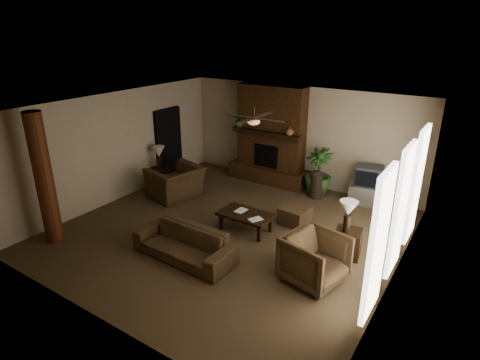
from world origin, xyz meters
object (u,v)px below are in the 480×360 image
Objects in this scene: floor_vase at (316,182)px; side_table_right at (348,243)px; armchair_right at (315,257)px; sofa at (184,239)px; log_column at (44,179)px; lamp_right at (348,211)px; side_table_left at (161,177)px; coffee_table at (246,216)px; lamp_left at (159,153)px; tv_stand at (366,194)px; floor_plant at (318,182)px; armchair_left at (175,177)px; ottoman at (295,215)px.

floor_vase reaches higher than side_table_right.
armchair_right is 1.83× the size of side_table_right.
sofa is at bearing 117.59° from armchair_right.
lamp_right is (5.44, 2.80, -0.40)m from log_column.
side_table_left is at bearing 173.50° from side_table_right.
coffee_table is 2.18× the size of side_table_left.
side_table_left is (-4.02, -1.68, -0.16)m from floor_vase.
side_table_left is at bearing 93.26° from log_column.
lamp_left is (-5.48, 1.80, 0.50)m from armchair_right.
sofa is 3.24m from lamp_right.
lamp_right is at bearing -129.72° from side_table_right.
floor_vase is 1.18× the size of lamp_left.
log_column is 3.29× the size of tv_stand.
side_table_right is (1.73, -2.55, -0.09)m from floor_plant.
coffee_table is (2.58, -0.57, -0.19)m from armchair_left.
tv_stand is 1.31× the size of lamp_left.
armchair_left is 0.99× the size of floor_plant.
lamp_right reaches higher than floor_vase.
sofa is at bearing 56.72° from armchair_left.
armchair_left is 2.33× the size of side_table_right.
ottoman is 0.71× the size of tv_stand.
floor_vase is 2.94m from lamp_right.
sofa is 2.80m from ottoman.
armchair_right is 1.55× the size of lamp_left.
floor_plant is at bearing 172.92° from tv_stand.
armchair_right reaches higher than side_table_right.
sofa reaches higher than floor_plant.
armchair_left is 5.00m from tv_stand.
lamp_left reaches higher than floor_vase.
sofa is at bearing -102.15° from floor_plant.
floor_vase is at bearing 53.67° from log_column.
ottoman is at bearing -82.74° from floor_plant.
lamp_right reaches higher than floor_plant.
coffee_table is (0.42, 1.60, -0.04)m from sofa.
ottoman is at bearing 0.73° from lamp_left.
sofa is at bearing -103.53° from floor_vase.
tv_stand is 0.66× the size of floor_plant.
armchair_left reaches higher than ottoman.
floor_plant is at bearing 79.56° from sofa.
lamp_right is at bearing 27.25° from log_column.
ottoman is 1.63m from side_table_right.
side_table_left is 0.73m from lamp_left.
log_column is 3.64× the size of floor_vase.
ottoman is at bearing 153.47° from lamp_right.
floor_vase is (0.59, 2.59, 0.06)m from coffee_table.
floor_vase is 0.24m from floor_plant.
coffee_table is 1.85× the size of lamp_left.
log_column is 5.09× the size of side_table_right.
log_column reaches higher than ottoman.
armchair_right is at bearing -55.40° from ottoman.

